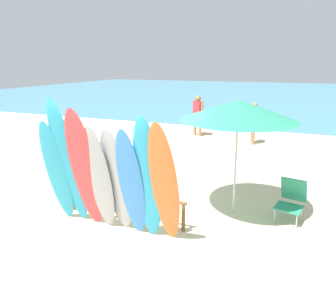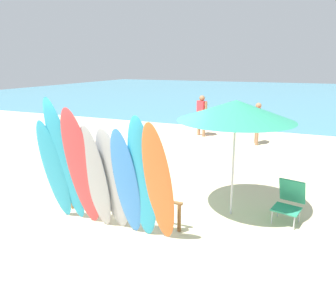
% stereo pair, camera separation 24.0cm
% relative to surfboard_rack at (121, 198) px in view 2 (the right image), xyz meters
% --- Properties ---
extents(ground, '(60.00, 60.00, 0.00)m').
position_rel_surfboard_rack_xyz_m(ground, '(0.00, 14.00, -0.47)').
color(ground, beige).
extents(ocean_water, '(60.00, 40.00, 0.02)m').
position_rel_surfboard_rack_xyz_m(ocean_water, '(0.00, 30.07, -0.46)').
color(ocean_water, teal).
rests_on(ocean_water, ground).
extents(surfboard_rack, '(2.60, 0.07, 0.60)m').
position_rel_surfboard_rack_xyz_m(surfboard_rack, '(0.00, 0.00, 0.00)').
color(surfboard_rack, brown).
rests_on(surfboard_rack, ground).
extents(surfboard_teal_0, '(0.51, 0.66, 2.11)m').
position_rel_surfboard_rack_xyz_m(surfboard_teal_0, '(-1.10, -0.59, 0.59)').
color(surfboard_teal_0, '#289EC6').
rests_on(surfboard_teal_0, ground).
extents(surfboard_teal_1, '(0.50, 0.75, 2.54)m').
position_rel_surfboard_rack_xyz_m(surfboard_teal_1, '(-0.81, -0.61, 0.80)').
color(surfboard_teal_1, '#289EC6').
rests_on(surfboard_teal_1, ground).
extents(surfboard_red_2, '(0.60, 0.76, 2.38)m').
position_rel_surfboard_rack_xyz_m(surfboard_red_2, '(-0.44, -0.63, 0.72)').
color(surfboard_red_2, '#D13D42').
rests_on(surfboard_red_2, ground).
extents(surfboard_grey_3, '(0.48, 0.57, 2.09)m').
position_rel_surfboard_rack_xyz_m(surfboard_grey_3, '(-0.16, -0.58, 0.58)').
color(surfboard_grey_3, '#999EA3').
rests_on(surfboard_grey_3, ground).
extents(surfboard_grey_4, '(0.63, 0.60, 2.04)m').
position_rel_surfboard_rack_xyz_m(surfboard_grey_4, '(0.13, -0.49, 0.56)').
color(surfboard_grey_4, '#999EA3').
rests_on(surfboard_grey_4, ground).
extents(surfboard_blue_5, '(0.54, 0.58, 2.06)m').
position_rel_surfboard_rack_xyz_m(surfboard_blue_5, '(0.46, -0.56, 0.57)').
color(surfboard_blue_5, '#337AD1').
rests_on(surfboard_blue_5, ground).
extents(surfboard_teal_6, '(0.51, 0.56, 2.30)m').
position_rel_surfboard_rack_xyz_m(surfboard_teal_6, '(0.78, -0.56, 0.68)').
color(surfboard_teal_6, '#289EC6').
rests_on(surfboard_teal_6, ground).
extents(surfboard_orange_7, '(0.52, 0.72, 2.24)m').
position_rel_surfboard_rack_xyz_m(surfboard_orange_7, '(1.11, -0.60, 0.65)').
color(surfboard_orange_7, orange).
rests_on(surfboard_orange_7, ground).
extents(beachgoer_by_water, '(0.42, 0.60, 1.62)m').
position_rel_surfboard_rack_xyz_m(beachgoer_by_water, '(1.59, 7.40, 0.47)').
color(beachgoer_by_water, '#9E704C').
rests_on(beachgoer_by_water, ground).
extents(beachgoer_photographing, '(0.56, 0.44, 1.75)m').
position_rel_surfboard_rack_xyz_m(beachgoer_photographing, '(-0.83, 7.99, 0.54)').
color(beachgoer_photographing, '#9E704C').
rests_on(beachgoer_photographing, ground).
extents(beach_chair_red, '(0.63, 0.76, 0.83)m').
position_rel_surfboard_rack_xyz_m(beach_chair_red, '(3.09, 1.29, -0.03)').
color(beach_chair_red, '#B7B7BC').
rests_on(beach_chair_red, ground).
extents(beach_umbrella, '(2.29, 2.29, 2.39)m').
position_rel_surfboard_rack_xyz_m(beach_umbrella, '(1.98, 1.09, 1.72)').
color(beach_umbrella, silver).
rests_on(beach_umbrella, ground).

